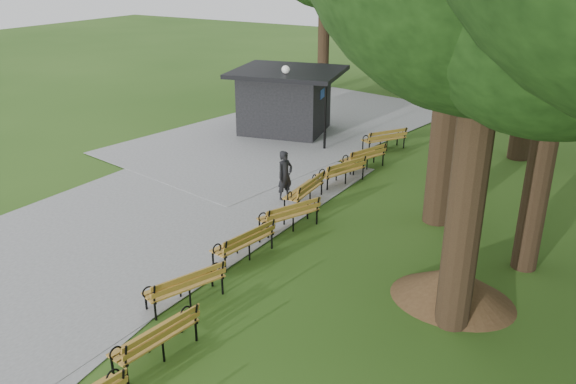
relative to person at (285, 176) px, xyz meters
The scene contains 14 objects.
ground 7.05m from the person, 80.81° to the right, with size 100.00×100.00×0.00m, color #2C5418.
path 4.92m from the person, 126.32° to the right, with size 12.00×38.00×0.06m, color gray.
person is the anchor object (origin of this frame).
kiosk 7.60m from the person, 121.23° to the left, with size 4.37×3.80×2.74m, color black, non-canonical shape.
lamp_post 6.56m from the person, 120.83° to the left, with size 0.32×0.32×3.06m.
dirt_mound 6.83m from the person, 26.07° to the right, with size 2.30×2.30×0.81m, color #47301C.
bench_2 8.06m from the person, 76.56° to the right, with size 1.90×0.64×0.88m, color #B27C29, non-canonical shape.
bench_3 6.21m from the person, 79.58° to the right, with size 1.90×0.64×0.88m, color #B27C29, non-canonical shape.
bench_4 3.91m from the person, 74.60° to the right, with size 1.90×0.64×0.88m, color #B27C29, non-canonical shape.
bench_5 2.11m from the person, 56.15° to the right, with size 1.90×0.64×0.88m, color #B27C29, non-canonical shape.
bench_6 0.74m from the person, ahead, with size 1.90×0.64×0.88m, color #B27C29, non-canonical shape.
bench_7 2.36m from the person, 68.04° to the left, with size 1.90×0.64×0.88m, color #B27C29, non-canonical shape.
bench_8 3.98m from the person, 76.74° to the left, with size 1.90×0.64×0.88m, color #B27C29, non-canonical shape.
bench_9 6.39m from the person, 83.73° to the left, with size 1.90×0.64×0.88m, color #B27C29, non-canonical shape.
Camera 1 is at (7.54, -7.42, 7.07)m, focal length 36.26 mm.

